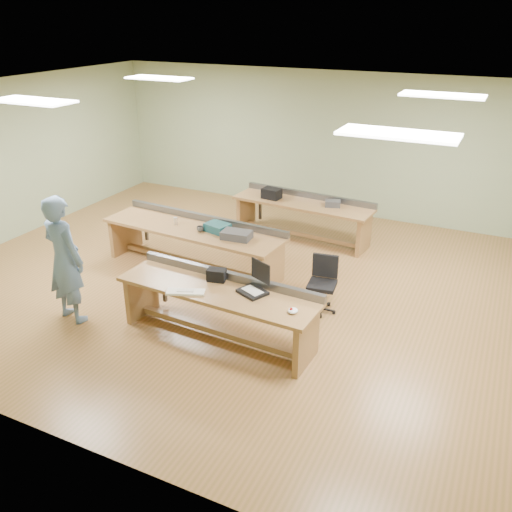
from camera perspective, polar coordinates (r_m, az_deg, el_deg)
name	(u,v)px	position (r m, az deg, el deg)	size (l,w,h in m)	color
floor	(246,284)	(8.93, -1.07, -2.93)	(10.00, 10.00, 0.00)	#915F37
ceiling	(244,96)	(8.00, -1.25, 16.51)	(10.00, 10.00, 0.00)	silver
wall_back	(329,144)	(11.92, 7.68, 11.65)	(10.00, 0.04, 3.00)	gray
wall_front	(52,320)	(5.39, -20.73, -6.31)	(10.00, 0.04, 3.00)	gray
wall_left	(10,161)	(11.41, -24.52, 9.10)	(0.04, 8.00, 3.00)	gray
fluor_panels	(244,98)	(8.00, -1.25, 16.29)	(6.20, 3.50, 0.03)	white
workbench_front	(219,301)	(7.29, -3.94, -4.76)	(2.84, 0.89, 0.86)	#90623D
workbench_mid	(194,237)	(9.32, -6.54, 1.97)	(3.31, 1.10, 0.86)	#90623D
workbench_back	(303,212)	(10.54, 4.97, 4.68)	(2.77, 0.93, 0.86)	#90623D
person	(64,259)	(8.01, -19.52, -0.35)	(0.68, 0.45, 1.88)	#6583A5
laptop_base	(253,292)	(7.05, -0.37, -3.81)	(0.35, 0.29, 0.04)	black
laptop_screen	(261,271)	(7.01, 0.50, -1.60)	(0.35, 0.02, 0.28)	black
keyboard	(186,292)	(7.12, -7.43, -3.78)	(0.50, 0.17, 0.03)	white
trackball_mouse	(293,311)	(6.63, 3.91, -5.76)	(0.12, 0.14, 0.06)	white
camera_bag	(217,275)	(7.37, -4.17, -2.00)	(0.25, 0.16, 0.17)	black
task_chair	(322,291)	(8.10, 6.97, -3.71)	(0.51, 0.51, 0.84)	black
parts_bin_teal	(217,227)	(9.02, -4.09, 3.01)	(0.39, 0.29, 0.14)	#154045
parts_bin_grey	(237,235)	(8.71, -2.06, 2.23)	(0.47, 0.30, 0.13)	#343437
mug	(200,229)	(9.04, -5.90, 2.85)	(0.12, 0.12, 0.09)	#343437
drinks_can	(176,221)	(9.40, -8.47, 3.67)	(0.07, 0.07, 0.12)	silver
storage_box_back	(272,193)	(10.61, 1.65, 6.60)	(0.35, 0.25, 0.20)	black
tray_back	(333,203)	(10.27, 8.08, 5.50)	(0.28, 0.21, 0.11)	#343437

